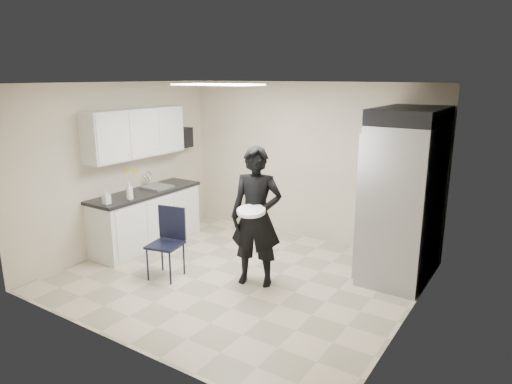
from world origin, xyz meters
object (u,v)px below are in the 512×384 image
Objects in this scene: folding_chair at (165,245)px; man_tuxedo at (256,217)px; lower_counter at (147,220)px; commercial_fridge at (404,202)px.

man_tuxedo reaches higher than folding_chair.
folding_chair is at bearing -33.61° from lower_counter.
folding_chair is 1.33m from man_tuxedo.
lower_counter is 2.32m from man_tuxedo.
commercial_fridge is 2.00m from man_tuxedo.
lower_counter is at bearing -164.12° from commercial_fridge.
lower_counter is 1.36m from folding_chair.
man_tuxedo is at bearing 13.87° from folding_chair.
commercial_fridge is 2.25× the size of folding_chair.
folding_chair is at bearing -145.41° from commercial_fridge.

